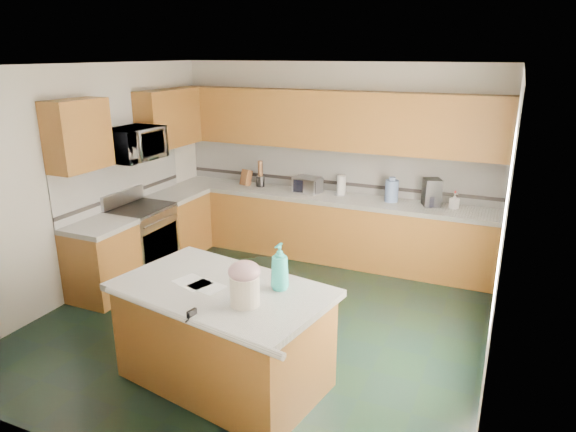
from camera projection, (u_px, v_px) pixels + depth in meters
The scene contains 52 objects.
floor at pixel (263, 320), 5.66m from camera, with size 4.60×4.60×0.00m, color black.
ceiling at pixel (259, 65), 4.84m from camera, with size 4.60×4.60×0.00m, color white.
wall_back at pixel (334, 161), 7.27m from camera, with size 4.60×0.04×2.70m, color silver.
wall_front at pixel (96, 297), 3.22m from camera, with size 4.60×0.04×2.70m, color silver.
wall_left at pixel (88, 181), 6.13m from camera, with size 0.04×4.60×2.70m, color silver.
wall_right at pixel (505, 233), 4.36m from camera, with size 0.04×4.60×2.70m, color silver.
back_base_cab at pixel (325, 229), 7.27m from camera, with size 4.60×0.60×0.86m, color #4F3012.
back_countertop at pixel (326, 197), 7.13m from camera, with size 4.60×0.64×0.06m, color white.
back_upper_cab at pixel (331, 120), 6.93m from camera, with size 4.60×0.33×0.78m, color #4F3012.
back_backsplash at pixel (333, 169), 7.28m from camera, with size 4.60×0.02×0.63m, color silver.
back_accent_band at pixel (333, 182), 7.33m from camera, with size 4.60×0.01×0.05m, color black.
left_base_cab_rear at pixel (178, 225), 7.42m from camera, with size 0.60×0.82×0.86m, color #4F3012.
left_counter_rear at pixel (176, 194), 7.28m from camera, with size 0.64×0.82×0.06m, color white.
left_base_cab_front at pixel (102, 263), 6.08m from camera, with size 0.60×0.72×0.86m, color #4F3012.
left_counter_front at pixel (98, 226), 5.94m from camera, with size 0.64×0.72×0.06m, color white.
left_backsplash at pixel (122, 180), 6.64m from camera, with size 0.02×2.30×0.63m, color silver.
left_accent_band at pixel (124, 195), 6.69m from camera, with size 0.01×2.30×0.05m, color black.
left_upper_cab_rear at pixel (169, 118), 7.13m from camera, with size 0.33×1.09×0.78m, color #4F3012.
left_upper_cab_front at pixel (78, 135), 5.68m from camera, with size 0.33×0.72×0.78m, color #4F3012.
range_body at pixel (143, 242), 6.73m from camera, with size 0.60×0.76×0.88m, color #B7B7BC.
range_oven_door at pixel (161, 248), 6.63m from camera, with size 0.02×0.68×0.55m, color black.
range_cooktop at pixel (140, 209), 6.59m from camera, with size 0.62×0.78×0.04m, color black.
range_handle at pixel (161, 221), 6.50m from camera, with size 0.02×0.02×0.66m, color #B7B7BC.
range_backguard at pixel (123, 197), 6.65m from camera, with size 0.06×0.76×0.18m, color #B7B7BC.
microwave at pixel (134, 144), 6.33m from camera, with size 0.73×0.50×0.41m, color #B7B7BC.
island_base at pixel (224, 338), 4.49m from camera, with size 1.72×0.98×0.86m, color #4F3012.
island_top at pixel (222, 290), 4.35m from camera, with size 1.82×1.08×0.06m, color white.
island_bullnose at pixel (185, 319), 3.88m from camera, with size 0.06×0.06×1.82m, color white.
treat_jar at pixel (245, 290), 4.00m from camera, with size 0.23×0.23×0.25m, color beige.
treat_jar_lid at pixel (244, 271), 3.95m from camera, with size 0.25×0.25×0.16m, color #CD99A5.
treat_jar_knob at pixel (244, 265), 3.94m from camera, with size 0.03×0.03×0.08m, color tan.
treat_jar_knob_end_l at pixel (239, 264), 3.95m from camera, with size 0.04×0.04×0.04m, color tan.
treat_jar_knob_end_r at pixel (249, 266), 3.92m from camera, with size 0.04×0.04×0.04m, color tan.
soap_bottle_island at pixel (280, 267), 4.25m from camera, with size 0.15×0.16×0.40m, color #2ABCB6.
paper_sheet_a at pixel (207, 286), 4.35m from camera, with size 0.29×0.22×0.00m, color white.
paper_sheet_b at pixel (192, 282), 4.43m from camera, with size 0.31×0.23×0.00m, color white.
clamp_body at pixel (192, 315), 3.86m from camera, with size 0.03×0.09×0.08m, color black.
clamp_handle at pixel (188, 320), 3.82m from camera, with size 0.01×0.01×0.06m, color black.
knife_block at pixel (246, 178), 7.62m from camera, with size 0.13×0.11×0.24m, color #472814.
utensil_crock at pixel (260, 181), 7.57m from camera, with size 0.12×0.12×0.16m, color black.
utensil_bundle at pixel (260, 169), 7.51m from camera, with size 0.07×0.07×0.23m, color #472814.
toaster_oven at pixel (307, 185), 7.25m from camera, with size 0.37×0.26×0.22m, color #B7B7BC.
toaster_oven_door at pixel (304, 187), 7.14m from camera, with size 0.33×0.01×0.18m, color black.
paper_towel at pixel (341, 185), 7.10m from camera, with size 0.12×0.12×0.27m, color white.
paper_towel_base at pixel (341, 194), 7.13m from camera, with size 0.18×0.18×0.01m, color #B7B7BC.
water_jug at pixel (392, 191), 6.79m from camera, with size 0.18×0.18×0.29m, color #5C76A9.
water_jug_neck at pixel (392, 179), 6.74m from camera, with size 0.08×0.08×0.04m, color #5C76A9.
coffee_maker at pixel (432, 192), 6.60m from camera, with size 0.21×0.23×0.35m, color black.
coffee_carafe at pixel (430, 201), 6.58m from camera, with size 0.14×0.14×0.14m, color black.
soap_bottle_back at pixel (454, 201), 6.48m from camera, with size 0.09×0.09×0.20m, color white.
soap_back_cap at pixel (455, 192), 6.45m from camera, with size 0.02×0.02×0.03m, color red.
window_light_proxy at pixel (502, 223), 4.15m from camera, with size 0.02×1.40×1.10m, color white.
Camera 1 is at (2.28, -4.50, 2.82)m, focal length 32.00 mm.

